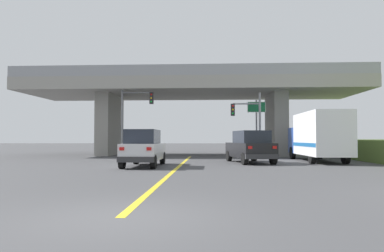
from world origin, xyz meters
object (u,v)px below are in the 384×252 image
at_px(traffic_signal_nearside, 250,118).
at_px(highway_sign, 256,115).
at_px(suv_lead, 144,148).
at_px(box_truck, 318,136).
at_px(suv_crossing, 250,147).
at_px(traffic_signal_farside, 132,112).

distance_m(traffic_signal_nearside, highway_sign, 2.04).
relative_size(suv_lead, box_truck, 0.60).
bearing_deg(suv_crossing, box_truck, 5.37).
height_order(suv_lead, traffic_signal_farside, traffic_signal_farside).
distance_m(suv_lead, traffic_signal_farside, 10.57).
height_order(box_truck, traffic_signal_nearside, traffic_signal_nearside).
xyz_separation_m(box_truck, traffic_signal_nearside, (-4.05, 4.36, 1.48)).
bearing_deg(box_truck, suv_lead, -156.83).
distance_m(traffic_signal_farside, highway_sign, 10.49).
bearing_deg(box_truck, traffic_signal_nearside, 132.85).
height_order(suv_lead, box_truck, box_truck).
bearing_deg(traffic_signal_nearside, box_truck, -47.15).
distance_m(suv_lead, highway_sign, 13.49).
bearing_deg(traffic_signal_farside, highway_sign, 5.93).
bearing_deg(traffic_signal_farside, suv_crossing, -36.35).
bearing_deg(highway_sign, suv_crossing, -100.25).
height_order(suv_lead, highway_sign, highway_sign).
bearing_deg(highway_sign, traffic_signal_nearside, -112.36).
distance_m(suv_crossing, traffic_signal_farside, 11.55).
distance_m(box_truck, traffic_signal_farside, 14.79).
height_order(box_truck, highway_sign, highway_sign).
bearing_deg(traffic_signal_nearside, highway_sign, 67.64).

